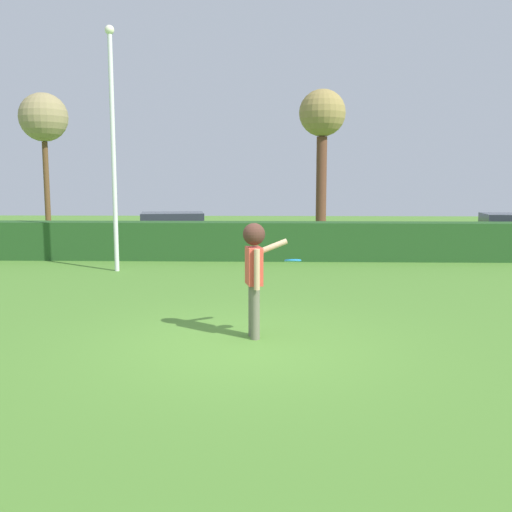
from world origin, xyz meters
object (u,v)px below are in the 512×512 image
at_px(person, 255,265).
at_px(frisbee, 293,261).
at_px(parked_car_black, 173,228).
at_px(oak_tree, 322,120).
at_px(lamppost, 113,139).
at_px(bare_elm_tree, 44,119).

height_order(person, frisbee, person).
height_order(parked_car_black, oak_tree, oak_tree).
distance_m(lamppost, bare_elm_tree, 12.28).
distance_m(lamppost, oak_tree, 10.91).
bearing_deg(parked_car_black, lamppost, -95.89).
bearing_deg(bare_elm_tree, lamppost, -60.60).
relative_size(frisbee, parked_car_black, 0.06).
height_order(lamppost, bare_elm_tree, lamppost).
relative_size(parked_car_black, oak_tree, 0.73).
distance_m(person, frisbee, 0.60).
xyz_separation_m(parked_car_black, oak_tree, (5.59, 3.46, 4.11)).
xyz_separation_m(person, lamppost, (-3.91, 6.46, 2.34)).
height_order(person, bare_elm_tree, bare_elm_tree).
bearing_deg(oak_tree, frisbee, -96.12).
xyz_separation_m(lamppost, oak_tree, (6.15, 8.91, 1.31)).
bearing_deg(parked_car_black, frisbee, -71.93).
height_order(person, oak_tree, oak_tree).
bearing_deg(lamppost, person, -58.82).
xyz_separation_m(person, oak_tree, (2.24, 15.37, 3.65)).
bearing_deg(person, parked_car_black, 105.70).
relative_size(lamppost, oak_tree, 1.05).
xyz_separation_m(frisbee, parked_car_black, (-3.93, 12.04, -0.55)).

